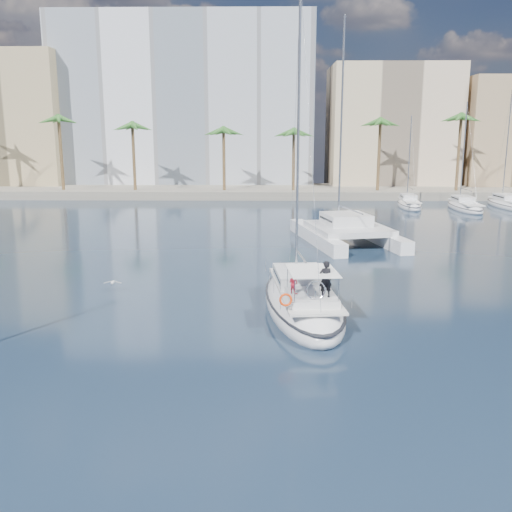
{
  "coord_description": "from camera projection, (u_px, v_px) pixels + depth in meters",
  "views": [
    {
      "loc": [
        1.25,
        -26.76,
        9.68
      ],
      "look_at": [
        0.82,
        1.5,
        3.47
      ],
      "focal_mm": 40.0,
      "sensor_mm": 36.0,
      "label": 1
    }
  ],
  "objects": [
    {
      "name": "ground",
      "position": [
        239.0,
        331.0,
        28.23
      ],
      "size": [
        160.0,
        160.0,
        0.0
      ],
      "primitive_type": "plane",
      "color": "black",
      "rests_on": "ground"
    },
    {
      "name": "quay",
      "position": [
        257.0,
        191.0,
        87.68
      ],
      "size": [
        120.0,
        14.0,
        1.2
      ],
      "primitive_type": "cube",
      "color": "gray",
      "rests_on": "ground"
    },
    {
      "name": "building_modern",
      "position": [
        187.0,
        105.0,
        96.7
      ],
      "size": [
        42.0,
        16.0,
        28.0
      ],
      "primitive_type": "cube",
      "color": "silver",
      "rests_on": "ground"
    },
    {
      "name": "building_tan_left",
      "position": [
        3.0,
        123.0,
        93.88
      ],
      "size": [
        22.0,
        14.0,
        22.0
      ],
      "primitive_type": "cube",
      "color": "tan",
      "rests_on": "ground"
    },
    {
      "name": "building_beige",
      "position": [
        390.0,
        129.0,
        94.12
      ],
      "size": [
        20.0,
        14.0,
        20.0
      ],
      "primitive_type": "cube",
      "color": "beige",
      "rests_on": "ground"
    },
    {
      "name": "palm_left",
      "position": [
        21.0,
        127.0,
        82.2
      ],
      "size": [
        3.6,
        3.6,
        12.3
      ],
      "color": "brown",
      "rests_on": "ground"
    },
    {
      "name": "palm_centre",
      "position": [
        256.0,
        127.0,
        81.69
      ],
      "size": [
        3.6,
        3.6,
        12.3
      ],
      "color": "brown",
      "rests_on": "ground"
    },
    {
      "name": "palm_right",
      "position": [
        494.0,
        127.0,
        81.19
      ],
      "size": [
        3.6,
        3.6,
        12.3
      ],
      "color": "brown",
      "rests_on": "ground"
    },
    {
      "name": "main_sloop",
      "position": [
        303.0,
        301.0,
        31.2
      ],
      "size": [
        5.06,
        12.69,
        18.37
      ],
      "rotation": [
        0.0,
        0.0,
        0.09
      ],
      "color": "white",
      "rests_on": "ground"
    },
    {
      "name": "catamaran",
      "position": [
        346.0,
        229.0,
        50.68
      ],
      "size": [
        9.37,
        14.58,
        19.47
      ],
      "rotation": [
        0.0,
        0.0,
        0.21
      ],
      "color": "white",
      "rests_on": "ground"
    },
    {
      "name": "seagull",
      "position": [
        113.0,
        282.0,
        34.82
      ],
      "size": [
        1.1,
        0.47,
        0.2
      ],
      "color": "silver",
      "rests_on": "ground"
    },
    {
      "name": "moored_yacht_a",
      "position": [
        409.0,
        207.0,
        73.84
      ],
      "size": [
        3.37,
        9.52,
        11.9
      ],
      "primitive_type": null,
      "rotation": [
        0.0,
        0.0,
        -0.07
      ],
      "color": "white",
      "rests_on": "ground"
    },
    {
      "name": "moored_yacht_b",
      "position": [
        465.0,
        210.0,
        71.79
      ],
      "size": [
        3.32,
        10.83,
        13.72
      ],
      "primitive_type": null,
      "rotation": [
        0.0,
        0.0,
        -0.02
      ],
      "color": "white",
      "rests_on": "ground"
    },
    {
      "name": "moored_yacht_c",
      "position": [
        510.0,
        208.0,
        73.64
      ],
      "size": [
        3.98,
        12.33,
        15.54
      ],
      "primitive_type": null,
      "rotation": [
        0.0,
        0.0,
        0.03
      ],
      "color": "white",
      "rests_on": "ground"
    }
  ]
}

